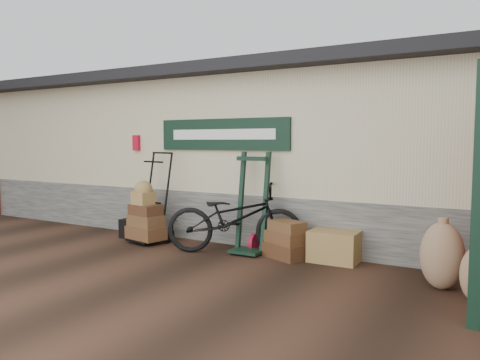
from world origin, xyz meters
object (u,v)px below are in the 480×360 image
object	(u,v)px
porter_trolley	(154,196)
suitcase_stack	(286,239)
black_trunk	(131,228)
bicycle	(234,214)
wicker_hamper	(334,247)
green_barrow	(251,203)

from	to	relation	value
porter_trolley	suitcase_stack	world-z (taller)	porter_trolley
suitcase_stack	black_trunk	world-z (taller)	suitcase_stack
suitcase_stack	bicycle	xyz separation A→B (m)	(-0.86, -0.13, 0.34)
porter_trolley	wicker_hamper	bearing A→B (deg)	15.62
suitcase_stack	bicycle	size ratio (longest dim) A/B	0.31
wicker_hamper	black_trunk	distance (m)	3.93
black_trunk	green_barrow	bearing A→B (deg)	2.16
porter_trolley	bicycle	size ratio (longest dim) A/B	0.75
black_trunk	porter_trolley	bearing A→B (deg)	-3.21
green_barrow	wicker_hamper	world-z (taller)	green_barrow
wicker_hamper	porter_trolley	bearing A→B (deg)	-176.03
suitcase_stack	bicycle	bearing A→B (deg)	-171.14
wicker_hamper	bicycle	size ratio (longest dim) A/B	0.33
bicycle	suitcase_stack	bearing A→B (deg)	-105.64
suitcase_stack	wicker_hamper	xyz separation A→B (m)	(0.74, 0.14, -0.06)
black_trunk	bicycle	bearing A→B (deg)	-1.86
green_barrow	wicker_hamper	xyz separation A→B (m)	(1.37, 0.10, -0.59)
black_trunk	bicycle	size ratio (longest dim) A/B	0.16
wicker_hamper	black_trunk	size ratio (longest dim) A/B	2.03
wicker_hamper	bicycle	world-z (taller)	bicycle
suitcase_stack	black_trunk	bearing A→B (deg)	-178.94
green_barrow	black_trunk	bearing A→B (deg)	-178.21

